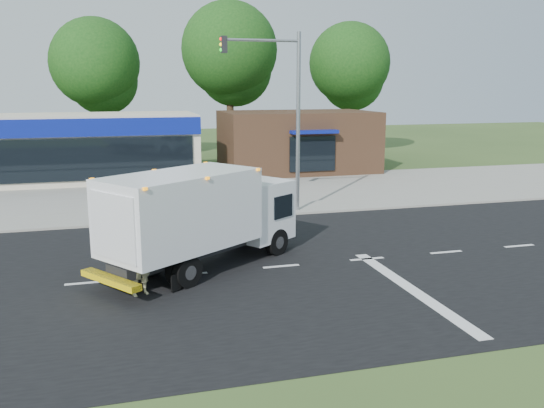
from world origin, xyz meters
name	(u,v)px	position (x,y,z in m)	size (l,w,h in m)	color
ground	(281,267)	(0.00, 0.00, 0.00)	(120.00, 120.00, 0.00)	#385123
road_asphalt	(281,267)	(0.00, 0.00, 0.00)	(60.00, 14.00, 0.02)	black
sidewalk	(231,212)	(0.00, 8.20, 0.06)	(60.00, 2.40, 0.12)	gray
parking_apron	(210,191)	(0.00, 14.00, 0.01)	(60.00, 9.00, 0.02)	gray
lane_markings	(336,276)	(1.35, -1.35, 0.02)	(55.20, 7.00, 0.01)	silver
ems_box_truck	(200,212)	(-2.51, 0.51, 1.83)	(7.12, 5.92, 3.17)	black
emergency_worker	(139,262)	(-4.48, -1.38, 0.97)	(0.81, 0.69, 1.98)	#CAC086
retail_strip_mall	(45,148)	(-9.00, 19.93, 2.01)	(18.00, 6.20, 4.00)	beige
brown_storefront	(298,141)	(7.00, 19.98, 2.00)	(10.00, 6.70, 4.00)	#382316
traffic_signal_pole	(284,104)	(2.35, 7.60, 4.92)	(3.51, 0.25, 8.00)	gray
background_trees	(166,63)	(-0.85, 28.16, 7.38)	(36.77, 7.39, 12.10)	#332114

